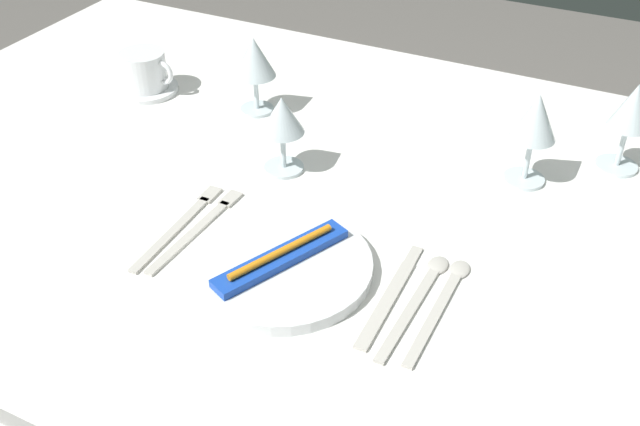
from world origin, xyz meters
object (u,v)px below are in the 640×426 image
Objects in this scene: wine_glass_centre at (254,60)px; dinner_knife at (390,297)px; fork_outer at (200,227)px; spoon_dessert at (444,297)px; toothbrush_package at (281,257)px; spoon_soup at (421,293)px; dinner_plate at (282,266)px; wine_glass_right at (535,121)px; wine_glass_far at (282,120)px; fork_inner at (181,223)px; coffee_cup_left at (145,70)px; wine_glass_left at (632,111)px.

dinner_knife is at bearing -41.65° from wine_glass_centre.
spoon_dessert reaches higher than fork_outer.
dinner_knife is 1.48× the size of wine_glass_centre.
spoon_soup is (0.19, 0.04, -0.02)m from toothbrush_package.
wine_glass_right reaches higher than dinner_plate.
spoon_soup is at bearing -31.37° from wine_glass_far.
wine_glass_centre reaches higher than dinner_knife.
dinner_plate is 0.22m from spoon_dessert.
wine_glass_far is (-0.12, 0.23, 0.09)m from dinner_plate.
wine_glass_far reaches higher than dinner_plate.
fork_inner is at bearing 177.92° from dinner_knife.
spoon_dessert reaches higher than fork_inner.
dinner_plate is 0.61m from coffee_cup_left.
dinner_knife is at bearing -3.26° from fork_outer.
dinner_plate is 0.16m from fork_outer.
wine_glass_left is (0.87, 0.12, 0.06)m from coffee_cup_left.
fork_outer is 0.38m from wine_glass_centre.
spoon_soup is at bearing 11.84° from dinner_plate.
toothbrush_package is at bearing -35.78° from coffee_cup_left.
fork_outer is 2.00× the size of coffee_cup_left.
spoon_soup is at bearing -24.91° from coffee_cup_left.
wine_glass_right is (0.51, -0.01, 0.01)m from wine_glass_centre.
fork_outer is 0.22m from wine_glass_far.
wine_glass_far is at bearing 151.80° from spoon_dessert.
dinner_knife is at bearing 5.24° from dinner_plate.
coffee_cup_left is (-0.69, 0.32, 0.04)m from spoon_soup.
dinner_knife is 0.99× the size of spoon_dessert.
spoon_dessert is 1.96× the size of coffee_cup_left.
spoon_soup is (0.19, 0.04, -0.01)m from dinner_plate.
fork_inner is (-0.19, 0.03, -0.01)m from dinner_plate.
dinner_knife is (0.31, -0.02, 0.00)m from fork_outer.
coffee_cup_left is 0.84× the size of wine_glass_far.
spoon_dessert is 0.78m from coffee_cup_left.
wine_glass_far reaches higher than coffee_cup_left.
dinner_plate is 1.12× the size of fork_inner.
wine_glass_right is 1.17× the size of wine_glass_far.
wine_glass_centre reaches higher than wine_glass_far.
spoon_dessert is 1.40× the size of wine_glass_right.
spoon_dessert is at bearing -110.08° from wine_glass_left.
dinner_plate is 1.16× the size of dinner_knife.
fork_outer is at bearing -43.76° from coffee_cup_left.
wine_glass_far reaches higher than fork_inner.
coffee_cup_left is 0.75m from wine_glass_right.
wine_glass_left is (0.56, 0.45, 0.10)m from fork_inner.
fork_inner is at bearing 171.90° from dinner_plate.
coffee_cup_left is (-0.65, 0.34, 0.04)m from dinner_knife.
fork_outer is at bearing -140.04° from wine_glass_right.
wine_glass_right is at bearing 0.95° from coffee_cup_left.
wine_glass_centre reaches higher than coffee_cup_left.
fork_outer and dinner_knife have the same top height.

